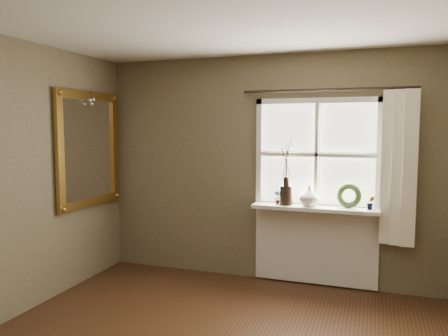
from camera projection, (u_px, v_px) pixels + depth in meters
wall_back at (269, 169)px, 5.07m from camera, size 4.00×0.10×2.60m
window_frame at (317, 155)px, 4.81m from camera, size 1.36×0.06×1.24m
window_sill at (314, 208)px, 4.76m from camera, size 1.36×0.26×0.04m
window_apron at (315, 245)px, 4.90m from camera, size 1.36×0.04×0.88m
dark_jug at (286, 195)px, 4.85m from camera, size 0.18×0.18×0.22m
cream_vase at (309, 196)px, 4.77m from camera, size 0.25×0.25×0.22m
wreath at (349, 198)px, 4.67m from camera, size 0.29×0.17×0.27m
potted_plant_left at (277, 197)px, 4.89m from camera, size 0.10×0.08×0.16m
potted_plant_right at (371, 203)px, 4.56m from camera, size 0.09×0.07×0.15m
curtain at (399, 168)px, 4.45m from camera, size 0.36×0.12×1.59m
curtain_rod at (327, 90)px, 4.65m from camera, size 1.84×0.03×0.03m
gilt_mirror at (89, 149)px, 5.03m from camera, size 0.10×1.11×1.32m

